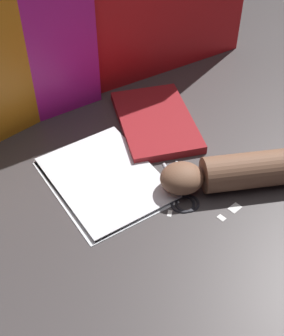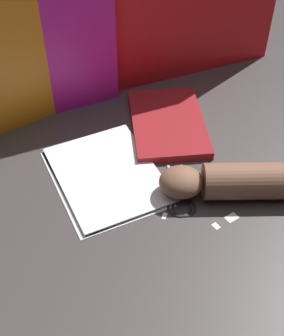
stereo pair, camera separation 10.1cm
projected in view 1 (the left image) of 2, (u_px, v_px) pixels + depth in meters
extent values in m
plane|color=#3D3838|center=(128.00, 194.00, 1.04)|extent=(6.00, 6.00, 0.00)
cube|color=orange|center=(47.00, 36.00, 1.11)|extent=(0.87, 0.14, 0.44)
cube|color=white|center=(103.00, 182.00, 1.07)|extent=(0.23, 0.30, 0.00)
cube|color=white|center=(105.00, 178.00, 1.07)|extent=(0.22, 0.29, 0.00)
cube|color=white|center=(105.00, 177.00, 1.07)|extent=(0.23, 0.30, 0.00)
cube|color=maroon|center=(156.00, 121.00, 1.21)|extent=(0.27, 0.33, 0.02)
sphere|color=silver|center=(181.00, 192.00, 1.04)|extent=(0.01, 0.01, 0.01)
cylinder|color=silver|center=(172.00, 177.00, 1.07)|extent=(0.03, 0.10, 0.01)
torus|color=black|center=(187.00, 202.00, 1.02)|extent=(0.07, 0.07, 0.01)
cylinder|color=silver|center=(179.00, 176.00, 1.08)|extent=(0.06, 0.09, 0.01)
torus|color=black|center=(183.00, 203.00, 1.02)|extent=(0.08, 0.08, 0.01)
cylinder|color=brown|center=(252.00, 170.00, 1.04)|extent=(0.24, 0.17, 0.08)
ellipsoid|color=brown|center=(182.00, 178.00, 1.02)|extent=(0.12, 0.12, 0.06)
cube|color=white|center=(235.00, 208.00, 1.01)|extent=(0.03, 0.02, 0.00)
cube|color=white|center=(170.00, 213.00, 1.00)|extent=(0.02, 0.02, 0.00)
cube|color=white|center=(221.00, 218.00, 0.99)|extent=(0.01, 0.02, 0.00)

